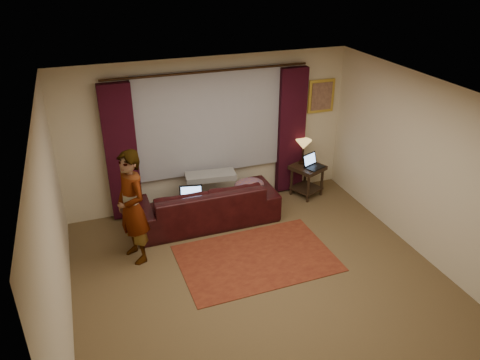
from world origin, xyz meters
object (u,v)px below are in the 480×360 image
(laptop_table, at_px, (315,162))
(end_table, at_px, (307,180))
(person, at_px, (132,207))
(tiffany_lamp, at_px, (303,152))
(laptop_sofa, at_px, (191,197))
(sofa, at_px, (206,196))

(laptop_table, bearing_deg, end_table, 103.88)
(person, bearing_deg, tiffany_lamp, 87.77)
(tiffany_lamp, bearing_deg, laptop_sofa, -164.77)
(end_table, bearing_deg, sofa, -172.20)
(tiffany_lamp, bearing_deg, laptop_table, -63.08)
(laptop_sofa, height_order, tiffany_lamp, tiffany_lamp)
(laptop_table, height_order, person, person)
(laptop_sofa, relative_size, person, 0.23)
(sofa, distance_m, laptop_table, 2.10)
(sofa, distance_m, tiffany_lamp, 2.03)
(end_table, xyz_separation_m, laptop_table, (0.08, -0.10, 0.42))
(sofa, bearing_deg, laptop_sofa, 34.95)
(tiffany_lamp, bearing_deg, person, -161.74)
(laptop_table, distance_m, person, 3.44)
(sofa, bearing_deg, end_table, -172.43)
(sofa, height_order, person, person)
(end_table, relative_size, laptop_table, 1.66)
(tiffany_lamp, xyz_separation_m, person, (-3.21, -1.06, 0.04))
(tiffany_lamp, height_order, person, person)
(end_table, bearing_deg, tiffany_lamp, 107.80)
(laptop_sofa, relative_size, end_table, 0.68)
(tiffany_lamp, distance_m, laptop_table, 0.29)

